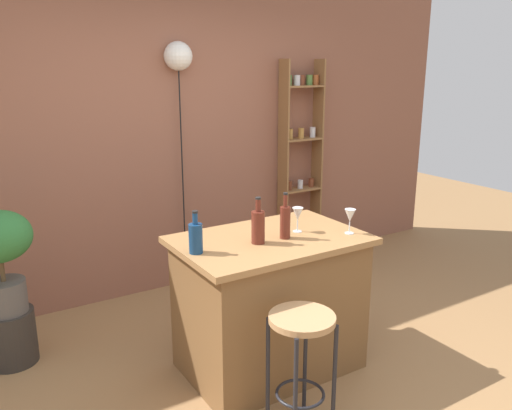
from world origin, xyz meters
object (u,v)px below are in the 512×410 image
(plant_stool, at_px, (11,337))
(spice_shelf, at_px, (301,163))
(bottle_soda_blue, at_px, (285,221))
(pendant_globe_light, at_px, (178,59))
(wine_glass_left, at_px, (350,216))
(bar_stool, at_px, (301,345))
(wine_glass_center, at_px, (298,215))
(bottle_sauce_amber, at_px, (196,237))
(bottle_wine_red, at_px, (258,226))

(plant_stool, bearing_deg, spice_shelf, 10.50)
(bottle_soda_blue, height_order, pendant_globe_light, pendant_globe_light)
(wine_glass_left, bearing_deg, bar_stool, -148.76)
(wine_glass_left, bearing_deg, bottle_soda_blue, 160.69)
(bar_stool, xyz_separation_m, wine_glass_center, (0.42, 0.63, 0.51))
(wine_glass_left, xyz_separation_m, wine_glass_center, (-0.26, 0.21, 0.00))
(bottle_soda_blue, xyz_separation_m, wine_glass_center, (0.15, 0.07, 0.01))
(wine_glass_center, bearing_deg, bar_stool, -124.03)
(spice_shelf, relative_size, bottle_sauce_amber, 7.95)
(wine_glass_center, xyz_separation_m, pendant_globe_light, (-0.13, 1.54, 0.99))
(bottle_sauce_amber, bearing_deg, wine_glass_left, -11.23)
(plant_stool, relative_size, wine_glass_left, 2.30)
(spice_shelf, bearing_deg, plant_stool, -169.50)
(bottle_sauce_amber, xyz_separation_m, wine_glass_left, (1.01, -0.20, 0.02))
(plant_stool, relative_size, wine_glass_center, 2.30)
(spice_shelf, height_order, bottle_soda_blue, spice_shelf)
(wine_glass_center, height_order, pendant_globe_light, pendant_globe_light)
(bottle_wine_red, bearing_deg, bar_stool, -98.24)
(bottle_sauce_amber, bearing_deg, bottle_wine_red, -6.38)
(bottle_sauce_amber, height_order, bottle_wine_red, bottle_wine_red)
(wine_glass_center, bearing_deg, bottle_soda_blue, -155.63)
(bottle_soda_blue, bearing_deg, bar_stool, -116.31)
(bar_stool, xyz_separation_m, pendant_globe_light, (0.30, 2.16, 1.51))
(bottle_wine_red, height_order, wine_glass_center, bottle_wine_red)
(bottle_sauce_amber, bearing_deg, wine_glass_center, 0.81)
(bar_stool, relative_size, wine_glass_left, 4.27)
(spice_shelf, height_order, bottle_wine_red, spice_shelf)
(bottle_sauce_amber, relative_size, wine_glass_left, 1.56)
(plant_stool, bearing_deg, bottle_sauce_amber, -45.91)
(bar_stool, distance_m, bottle_wine_red, 0.77)
(bottle_wine_red, bearing_deg, bottle_sauce_amber, 173.62)
(wine_glass_left, bearing_deg, bottle_wine_red, 165.65)
(plant_stool, relative_size, bottle_sauce_amber, 1.48)
(plant_stool, height_order, wine_glass_left, wine_glass_left)
(bottle_soda_blue, bearing_deg, spice_shelf, 50.61)
(wine_glass_center, relative_size, pendant_globe_light, 0.08)
(bar_stool, distance_m, spice_shelf, 2.68)
(bar_stool, xyz_separation_m, bottle_sauce_amber, (-0.32, 0.62, 0.49))
(bottle_sauce_amber, bearing_deg, bottle_soda_blue, -5.35)
(pendant_globe_light, bearing_deg, wine_glass_center, -85.23)
(spice_shelf, height_order, bottle_sauce_amber, spice_shelf)
(pendant_globe_light, bearing_deg, bottle_wine_red, -97.62)
(wine_glass_left, height_order, wine_glass_center, same)
(bottle_wine_red, height_order, wine_glass_left, bottle_wine_red)
(wine_glass_left, relative_size, pendant_globe_light, 0.08)
(spice_shelf, height_order, pendant_globe_light, pendant_globe_light)
(plant_stool, xyz_separation_m, pendant_globe_light, (1.56, 0.57, 1.84))
(bar_stool, relative_size, wine_glass_center, 4.27)
(bottle_wine_red, bearing_deg, bottle_soda_blue, -3.23)
(bottle_soda_blue, bearing_deg, wine_glass_center, 24.37)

